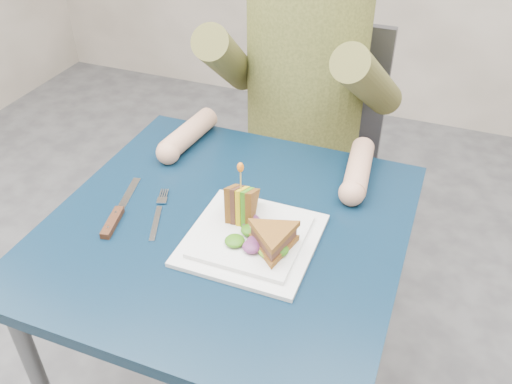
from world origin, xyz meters
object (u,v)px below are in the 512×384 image
at_px(plate, 252,238).
at_px(chair, 309,148).
at_px(sandwich_upright, 241,204).
at_px(diner, 305,50).
at_px(sandwich_flat, 273,239).
at_px(table, 227,251).
at_px(fork, 158,215).
at_px(knife, 116,217).

bearing_deg(plate, chair, 95.99).
xyz_separation_m(plate, sandwich_upright, (-0.04, 0.04, 0.05)).
height_order(diner, sandwich_flat, diner).
distance_m(table, sandwich_upright, 0.14).
bearing_deg(fork, sandwich_flat, -5.98).
bearing_deg(chair, sandwich_flat, -79.91).
bearing_deg(knife, plate, 7.29).
bearing_deg(table, knife, -162.55).
xyz_separation_m(sandwich_flat, sandwich_upright, (-0.10, 0.07, 0.01)).
xyz_separation_m(table, sandwich_flat, (0.13, -0.06, 0.12)).
bearing_deg(table, plate, -24.81).
distance_m(diner, sandwich_upright, 0.55).
bearing_deg(sandwich_upright, fork, -167.24).
height_order(table, fork, fork).
height_order(chair, sandwich_upright, chair).
bearing_deg(fork, knife, -151.91).
xyz_separation_m(fork, knife, (-0.08, -0.04, 0.00)).
bearing_deg(chair, plate, -84.01).
distance_m(table, plate, 0.12).
bearing_deg(sandwich_upright, table, -159.83).
bearing_deg(knife, diner, 69.62).
distance_m(plate, fork, 0.22).
bearing_deg(chair, fork, -102.28).
xyz_separation_m(plate, sandwich_flat, (0.05, -0.02, 0.04)).
height_order(diner, sandwich_upright, diner).
bearing_deg(sandwich_upright, plate, -47.45).
bearing_deg(fork, diner, 75.42).
height_order(table, diner, diner).
relative_size(plate, sandwich_upright, 2.00).
bearing_deg(fork, plate, -1.04).
relative_size(plate, knife, 1.19).
relative_size(diner, knife, 3.40).
xyz_separation_m(table, sandwich_upright, (0.03, 0.01, 0.13)).
distance_m(plate, knife, 0.30).
bearing_deg(chair, knife, -107.45).
relative_size(diner, plate, 2.87).
bearing_deg(knife, table, 17.45).
height_order(sandwich_flat, fork, sandwich_flat).
relative_size(sandwich_upright, knife, 0.59).
relative_size(table, plate, 2.88).
distance_m(sandwich_upright, fork, 0.19).
bearing_deg(diner, table, -90.00).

